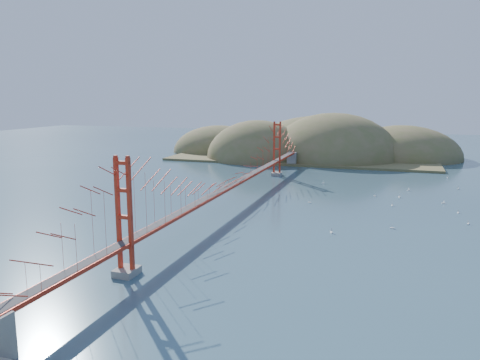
% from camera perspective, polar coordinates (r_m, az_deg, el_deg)
% --- Properties ---
extents(ground, '(320.00, 320.00, 0.00)m').
position_cam_1_polar(ground, '(73.47, -1.18, -3.23)').
color(ground, '#304F61').
rests_on(ground, ground).
extents(bridge, '(2.20, 94.40, 12.00)m').
position_cam_1_polar(bridge, '(72.32, -1.16, 2.21)').
color(bridge, gray).
rests_on(bridge, ground).
extents(far_headlands, '(84.00, 58.00, 25.00)m').
position_cam_1_polar(far_headlands, '(138.61, 9.23, 3.05)').
color(far_headlands, brown).
rests_on(far_headlands, ground).
extents(sailboat_7, '(0.56, 0.51, 0.63)m').
position_cam_1_polar(sailboat_7, '(82.12, 23.57, -2.55)').
color(sailboat_7, white).
rests_on(sailboat_7, ground).
extents(sailboat_16, '(0.49, 0.49, 0.55)m').
position_cam_1_polar(sailboat_16, '(83.82, 16.12, -1.85)').
color(sailboat_16, white).
rests_on(sailboat_16, ground).
extents(sailboat_8, '(0.59, 0.58, 0.66)m').
position_cam_1_polar(sailboat_8, '(90.71, 19.87, -1.15)').
color(sailboat_8, white).
rests_on(sailboat_8, ground).
extents(sailboat_12, '(0.51, 0.49, 0.58)m').
position_cam_1_polar(sailboat_12, '(93.83, 10.10, -0.33)').
color(sailboat_12, white).
rests_on(sailboat_12, ground).
extents(sailboat_14, '(0.59, 0.62, 0.70)m').
position_cam_1_polar(sailboat_14, '(70.47, 26.05, -4.76)').
color(sailboat_14, white).
rests_on(sailboat_14, ground).
extents(sailboat_5, '(0.45, 0.54, 0.62)m').
position_cam_1_polar(sailboat_5, '(76.42, 25.05, -3.58)').
color(sailboat_5, white).
rests_on(sailboat_5, ground).
extents(sailboat_2, '(0.58, 0.53, 0.65)m').
position_cam_1_polar(sailboat_2, '(64.59, 18.06, -5.52)').
color(sailboat_2, white).
rests_on(sailboat_2, ground).
extents(sailboat_6, '(0.64, 0.65, 0.73)m').
position_cam_1_polar(sailboat_6, '(60.65, 11.09, -6.21)').
color(sailboat_6, white).
rests_on(sailboat_6, ground).
extents(sailboat_3, '(0.52, 0.44, 0.61)m').
position_cam_1_polar(sailboat_3, '(76.65, 8.46, -2.66)').
color(sailboat_3, white).
rests_on(sailboat_3, ground).
extents(sailboat_15, '(0.47, 0.54, 0.62)m').
position_cam_1_polar(sailboat_15, '(107.59, 23.95, 0.29)').
color(sailboat_15, white).
rests_on(sailboat_15, ground).
extents(sailboat_9, '(0.70, 0.70, 0.74)m').
position_cam_1_polar(sailboat_9, '(95.36, 25.05, -0.96)').
color(sailboat_9, white).
rests_on(sailboat_9, ground).
extents(sailboat_1, '(0.65, 0.65, 0.72)m').
position_cam_1_polar(sailboat_1, '(84.24, 18.86, -1.92)').
color(sailboat_1, white).
rests_on(sailboat_1, ground).
extents(sailboat_extra_0, '(0.51, 0.55, 0.62)m').
position_cam_1_polar(sailboat_extra_0, '(77.60, 18.07, -2.90)').
color(sailboat_extra_0, white).
rests_on(sailboat_extra_0, ground).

